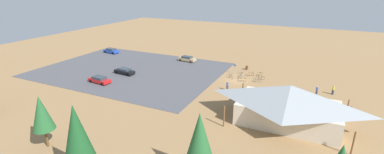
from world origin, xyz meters
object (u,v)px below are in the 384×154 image
Objects in this scene: visitor_near_lot at (317,90)px; bicycle_blue_yard_right at (240,77)px; bicycle_blue_by_bin at (327,103)px; car_blue_front_row at (111,51)px; bicycle_teal_yard_left at (339,106)px; pine_midwest at (41,113)px; bicycle_white_edge_south at (242,72)px; bicycle_orange_trailside at (250,74)px; visitor_by_pavilion at (227,86)px; bicycle_yellow_front_row at (242,80)px; bicycle_green_near_sign at (257,81)px; bike_pavilion at (289,103)px; pine_west at (77,133)px; bicycle_red_edge_north at (351,109)px; bicycle_yellow_lone_west at (259,74)px; bicycle_black_back_row at (260,78)px; bicycle_silver_yard_front at (338,115)px; car_black_aisle_side at (124,71)px; visitor_at_bikes at (333,90)px; car_red_inner_stall at (99,80)px; bicycle_purple_mid_cluster at (231,76)px; car_tan_by_curb at (187,59)px; lot_sign at (235,67)px; pine_mideast at (200,140)px.

bicycle_blue_yard_right is at bearing -10.20° from visitor_near_lot.
visitor_near_lot is at bearing -66.71° from bicycle_blue_by_bin.
bicycle_teal_yard_left is at bearing 168.12° from car_blue_front_row.
bicycle_white_edge_south is at bearing -110.61° from pine_midwest.
visitor_by_pavilion reaches higher than bicycle_orange_trailside.
visitor_near_lot is at bearing 175.37° from bicycle_yellow_front_row.
bicycle_blue_by_bin is at bearing 155.14° from bicycle_green_near_sign.
pine_west is (16.99, 21.68, 2.60)m from bike_pavilion.
car_blue_front_row is at bearing -2.70° from bicycle_white_edge_south.
visitor_by_pavilion reaches higher than bicycle_red_edge_north.
bicycle_black_back_row is at bearing 105.70° from bicycle_yellow_lone_west.
bicycle_green_near_sign is 0.93× the size of bicycle_white_edge_south.
bicycle_orange_trailside reaches higher than bicycle_red_edge_north.
bicycle_orange_trailside is 21.16m from bicycle_silver_yard_front.
car_black_aisle_side reaches higher than bicycle_green_near_sign.
bicycle_silver_yard_front is at bearing 112.32° from visitor_near_lot.
bike_pavilion is at bearing 118.11° from bicycle_orange_trailside.
bicycle_yellow_front_row is at bearing -27.63° from bicycle_silver_yard_front.
bicycle_black_back_row is 29.56m from car_black_aisle_side.
car_black_aisle_side is at bearing -57.91° from pine_west.
visitor_at_bikes reaches higher than bicycle_white_edge_south.
bicycle_red_edge_north is at bearing -170.73° from car_red_inner_stall.
car_blue_front_row is (59.64, -12.66, 0.37)m from bicycle_red_edge_north.
bicycle_purple_mid_cluster is (-12.91, -33.94, -4.20)m from pine_midwest.
pine_west reaches higher than bicycle_silver_yard_front.
bicycle_green_near_sign is at bearing 158.98° from car_tan_by_curb.
bicycle_teal_yard_left is at bearing -129.09° from bike_pavilion.
bicycle_blue_by_bin is (-18.70, 9.47, -1.02)m from lot_sign.
pine_mideast is 37.49m from car_black_aisle_side.
bicycle_black_back_row is (-18.79, -35.78, -4.20)m from pine_midwest.
car_blue_front_row is 2.83× the size of visitor_near_lot.
car_tan_by_curb is (32.56, -13.53, 0.33)m from bicycle_blue_by_bin.
lot_sign is at bearing -24.76° from bicycle_red_edge_north.
lot_sign reaches higher than bicycle_silver_yard_front.
visitor_at_bikes reaches higher than car_red_inner_stall.
bicycle_yellow_front_row is 20.09m from bicycle_red_edge_north.
pine_midwest is at bearing 45.87° from visitor_at_bikes.
car_red_inner_stall is at bearing 33.07° from bicycle_yellow_lone_west.
car_tan_by_curb is (13.86, -4.06, -0.68)m from lot_sign.
bicycle_green_near_sign is 13.87m from visitor_at_bikes.
pine_midwest is 4.68× the size of bicycle_orange_trailside.
bicycle_red_edge_north is 7.00m from visitor_near_lot.
bike_pavilion is at bearing 178.62° from car_red_inner_stall.
visitor_by_pavilion reaches higher than bicycle_teal_yard_left.
bicycle_red_edge_north is (-16.34, 6.72, -0.01)m from bicycle_green_near_sign.
lot_sign is at bearing -54.86° from bicycle_blue_yard_right.
car_black_aisle_side is at bearing -11.95° from bike_pavilion.
bicycle_black_back_row is 1.23× the size of bicycle_yellow_lone_west.
visitor_at_bikes reaches higher than bicycle_blue_by_bin.
car_blue_front_row is (57.74, -15.89, 0.38)m from bicycle_silver_yard_front.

